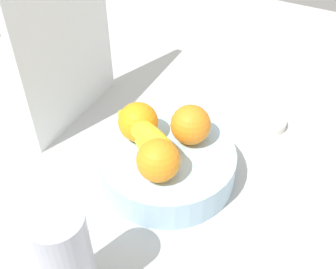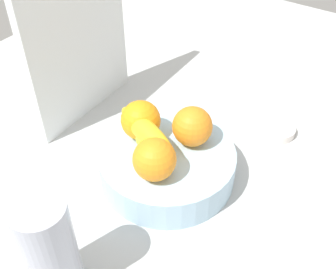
{
  "view_description": "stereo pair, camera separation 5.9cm",
  "coord_description": "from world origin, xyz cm",
  "px_view_note": "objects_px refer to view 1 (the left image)",
  "views": [
    {
      "loc": [
        -48.37,
        -26.1,
        58.64
      ],
      "look_at": [
        0.35,
        0.08,
        10.33
      ],
      "focal_mm": 44.38,
      "sensor_mm": 36.0,
      "label": 1
    },
    {
      "loc": [
        -45.32,
        -31.12,
        58.64
      ],
      "look_at": [
        0.35,
        0.08,
        10.33
      ],
      "focal_mm": 44.38,
      "sensor_mm": 36.0,
      "label": 2
    }
  ],
  "objects_px": {
    "orange_front_left": "(191,125)",
    "thermos_tumbler": "(66,260)",
    "fruit_bowl": "(168,163)",
    "banana_bunch": "(148,140)",
    "cutting_board": "(65,43)",
    "orange_center": "(158,160)",
    "jar_lid": "(268,122)",
    "orange_front_right": "(138,122)"
  },
  "relations": [
    {
      "from": "orange_front_left",
      "to": "thermos_tumbler",
      "type": "bearing_deg",
      "value": 175.06
    },
    {
      "from": "fruit_bowl",
      "to": "banana_bunch",
      "type": "bearing_deg",
      "value": 123.9
    },
    {
      "from": "fruit_bowl",
      "to": "cutting_board",
      "type": "distance_m",
      "value": 0.32
    },
    {
      "from": "cutting_board",
      "to": "orange_center",
      "type": "bearing_deg",
      "value": -116.72
    },
    {
      "from": "orange_center",
      "to": "jar_lid",
      "type": "relative_size",
      "value": 0.95
    },
    {
      "from": "fruit_bowl",
      "to": "jar_lid",
      "type": "bearing_deg",
      "value": -27.61
    },
    {
      "from": "banana_bunch",
      "to": "thermos_tumbler",
      "type": "relative_size",
      "value": 0.95
    },
    {
      "from": "cutting_board",
      "to": "orange_front_right",
      "type": "bearing_deg",
      "value": -108.9
    },
    {
      "from": "banana_bunch",
      "to": "jar_lid",
      "type": "xyz_separation_m",
      "value": [
        0.25,
        -0.15,
        -0.09
      ]
    },
    {
      "from": "orange_center",
      "to": "jar_lid",
      "type": "distance_m",
      "value": 0.33
    },
    {
      "from": "banana_bunch",
      "to": "cutting_board",
      "type": "height_order",
      "value": "cutting_board"
    },
    {
      "from": "orange_center",
      "to": "cutting_board",
      "type": "height_order",
      "value": "cutting_board"
    },
    {
      "from": "orange_center",
      "to": "jar_lid",
      "type": "height_order",
      "value": "orange_center"
    },
    {
      "from": "orange_center",
      "to": "orange_front_left",
      "type": "bearing_deg",
      "value": -3.61
    },
    {
      "from": "fruit_bowl",
      "to": "orange_front_left",
      "type": "xyz_separation_m",
      "value": [
        0.05,
        -0.02,
        0.07
      ]
    },
    {
      "from": "banana_bunch",
      "to": "cutting_board",
      "type": "relative_size",
      "value": 0.48
    },
    {
      "from": "banana_bunch",
      "to": "orange_center",
      "type": "bearing_deg",
      "value": -133.43
    },
    {
      "from": "orange_center",
      "to": "cutting_board",
      "type": "distance_m",
      "value": 0.32
    },
    {
      "from": "fruit_bowl",
      "to": "banana_bunch",
      "type": "xyz_separation_m",
      "value": [
        -0.02,
        0.03,
        0.06
      ]
    },
    {
      "from": "orange_front_right",
      "to": "cutting_board",
      "type": "bearing_deg",
      "value": 72.93
    },
    {
      "from": "cutting_board",
      "to": "orange_front_left",
      "type": "bearing_deg",
      "value": -96.52
    },
    {
      "from": "orange_front_left",
      "to": "orange_center",
      "type": "height_order",
      "value": "same"
    },
    {
      "from": "orange_front_right",
      "to": "banana_bunch",
      "type": "relative_size",
      "value": 0.43
    },
    {
      "from": "cutting_board",
      "to": "thermos_tumbler",
      "type": "height_order",
      "value": "cutting_board"
    },
    {
      "from": "jar_lid",
      "to": "orange_center",
      "type": "bearing_deg",
      "value": 160.13
    },
    {
      "from": "banana_bunch",
      "to": "orange_front_right",
      "type": "bearing_deg",
      "value": 53.31
    },
    {
      "from": "fruit_bowl",
      "to": "orange_front_right",
      "type": "bearing_deg",
      "value": 83.54
    },
    {
      "from": "fruit_bowl",
      "to": "cutting_board",
      "type": "bearing_deg",
      "value": 75.46
    },
    {
      "from": "fruit_bowl",
      "to": "jar_lid",
      "type": "distance_m",
      "value": 0.27
    },
    {
      "from": "orange_center",
      "to": "cutting_board",
      "type": "relative_size",
      "value": 0.21
    },
    {
      "from": "orange_front_right",
      "to": "fruit_bowl",
      "type": "bearing_deg",
      "value": -96.46
    },
    {
      "from": "orange_center",
      "to": "fruit_bowl",
      "type": "bearing_deg",
      "value": 13.72
    },
    {
      "from": "orange_front_left",
      "to": "thermos_tumbler",
      "type": "xyz_separation_m",
      "value": [
        -0.33,
        0.03,
        -0.01
      ]
    },
    {
      "from": "orange_center",
      "to": "thermos_tumbler",
      "type": "bearing_deg",
      "value": 174.4
    },
    {
      "from": "orange_front_right",
      "to": "thermos_tumbler",
      "type": "height_order",
      "value": "thermos_tumbler"
    },
    {
      "from": "orange_front_left",
      "to": "banana_bunch",
      "type": "distance_m",
      "value": 0.08
    },
    {
      "from": "fruit_bowl",
      "to": "orange_front_right",
      "type": "height_order",
      "value": "orange_front_right"
    },
    {
      "from": "orange_front_left",
      "to": "orange_front_right",
      "type": "distance_m",
      "value": 0.1
    },
    {
      "from": "banana_bunch",
      "to": "thermos_tumbler",
      "type": "bearing_deg",
      "value": -174.8
    },
    {
      "from": "thermos_tumbler",
      "to": "orange_center",
      "type": "bearing_deg",
      "value": -5.6
    },
    {
      "from": "orange_center",
      "to": "thermos_tumbler",
      "type": "xyz_separation_m",
      "value": [
        -0.22,
        0.02,
        -0.01
      ]
    },
    {
      "from": "fruit_bowl",
      "to": "orange_center",
      "type": "bearing_deg",
      "value": -166.28
    }
  ]
}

